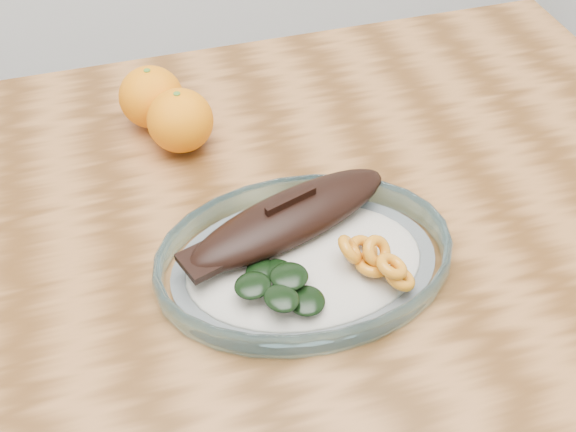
% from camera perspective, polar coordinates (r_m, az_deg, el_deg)
% --- Properties ---
extents(dining_table, '(1.20, 0.80, 0.75)m').
position_cam_1_polar(dining_table, '(0.84, -4.69, -7.34)').
color(dining_table, '#583414').
rests_on(dining_table, ground).
extents(plated_meal, '(0.56, 0.56, 0.08)m').
position_cam_1_polar(plated_meal, '(0.73, 1.29, -3.13)').
color(plated_meal, white).
rests_on(plated_meal, dining_table).
extents(orange_left, '(0.08, 0.08, 0.08)m').
position_cam_1_polar(orange_left, '(0.87, -8.51, 7.47)').
color(orange_left, '#FF6E05').
rests_on(orange_left, dining_table).
extents(orange_right, '(0.08, 0.08, 0.08)m').
position_cam_1_polar(orange_right, '(0.92, -10.76, 9.22)').
color(orange_right, '#FF6E05').
rests_on(orange_right, dining_table).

